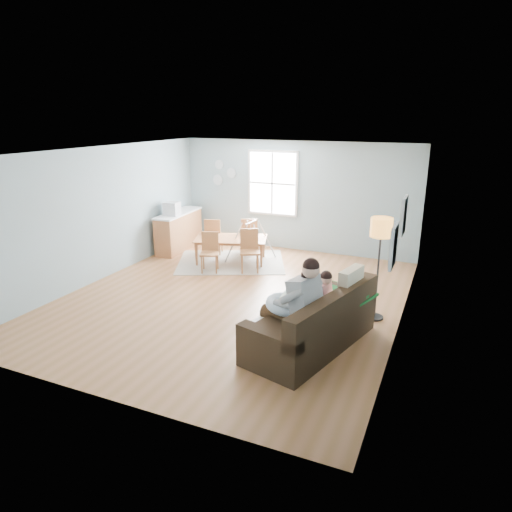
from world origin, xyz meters
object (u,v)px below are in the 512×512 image
at_px(toddler, 319,293).
at_px(chair_se, 249,247).
at_px(dining_table, 231,250).
at_px(sofa, 315,327).
at_px(baby_swing, 251,244).
at_px(monitor, 172,209).
at_px(counter, 179,231).
at_px(floor_lamp, 381,236).
at_px(chair_ne, 249,234).
at_px(storage_cube, 267,339).
at_px(father, 295,302).
at_px(chair_nw, 213,234).
at_px(chair_sw, 210,250).

distance_m(toddler, chair_se, 3.42).
relative_size(dining_table, chair_se, 1.76).
distance_m(sofa, dining_table, 4.30).
distance_m(dining_table, baby_swing, 0.49).
bearing_deg(monitor, counter, 96.28).
bearing_deg(floor_lamp, baby_swing, 147.46).
height_order(toddler, dining_table, toddler).
height_order(floor_lamp, chair_ne, floor_lamp).
bearing_deg(floor_lamp, chair_se, 154.66).
distance_m(sofa, storage_cube, 0.75).
distance_m(father, monitor, 5.64).
bearing_deg(chair_nw, floor_lamp, -26.56).
distance_m(storage_cube, baby_swing, 4.39).
bearing_deg(sofa, chair_ne, 125.98).
bearing_deg(baby_swing, chair_ne, 117.80).
bearing_deg(dining_table, baby_swing, 19.63).
height_order(father, chair_sw, father).
height_order(chair_se, chair_ne, chair_se).
distance_m(toddler, storage_cube, 1.04).
relative_size(chair_ne, counter, 0.53).
distance_m(chair_sw, chair_nw, 1.20).
distance_m(toddler, floor_lamp, 1.48).
height_order(storage_cube, dining_table, dining_table).
height_order(chair_sw, monitor, monitor).
relative_size(father, chair_ne, 1.62).
height_order(chair_nw, monitor, monitor).
bearing_deg(chair_sw, dining_table, 78.63).
xyz_separation_m(chair_sw, counter, (-1.55, 1.18, -0.00)).
xyz_separation_m(chair_nw, counter, (-1.04, 0.09, -0.03)).
distance_m(chair_sw, baby_swing, 1.14).
relative_size(dining_table, chair_nw, 1.81).
relative_size(toddler, monitor, 2.37).
bearing_deg(counter, toddler, -35.97).
xyz_separation_m(toddler, chair_se, (-2.28, 2.53, -0.24)).
height_order(chair_ne, monitor, monitor).
distance_m(sofa, chair_nw, 5.01).
bearing_deg(father, sofa, 50.98).
distance_m(chair_sw, counter, 1.94).
distance_m(toddler, monitor, 5.50).
bearing_deg(chair_nw, sofa, -44.16).
bearing_deg(dining_table, toddler, -63.20).
distance_m(chair_se, chair_ne, 1.19).
bearing_deg(chair_sw, chair_ne, 78.49).
relative_size(chair_sw, monitor, 2.27).
bearing_deg(sofa, storage_cube, -139.40).
distance_m(counter, monitor, 0.71).
xyz_separation_m(toddler, counter, (-4.61, 3.35, -0.29)).
xyz_separation_m(chair_se, chair_nw, (-1.29, 0.72, -0.02)).
height_order(sofa, floor_lamp, floor_lamp).
relative_size(father, chair_se, 1.60).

